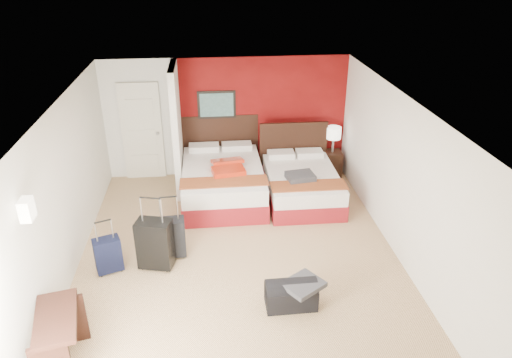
{
  "coord_description": "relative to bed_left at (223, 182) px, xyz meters",
  "views": [
    {
      "loc": [
        -0.4,
        -6.16,
        4.43
      ],
      "look_at": [
        0.35,
        0.8,
        1.0
      ],
      "focal_mm": 33.23,
      "sensor_mm": 36.0,
      "label": 1
    }
  ],
  "objects": [
    {
      "name": "ground",
      "position": [
        0.16,
        -2.07,
        -0.33
      ],
      "size": [
        6.5,
        6.5,
        0.0
      ],
      "primitive_type": "plane",
      "color": "tan",
      "rests_on": "ground"
    },
    {
      "name": "room_walls",
      "position": [
        -1.24,
        -0.66,
        0.93
      ],
      "size": [
        5.02,
        6.52,
        2.5
      ],
      "color": "white",
      "rests_on": "ground"
    },
    {
      "name": "red_accent_panel",
      "position": [
        0.91,
        1.16,
        0.92
      ],
      "size": [
        3.5,
        0.04,
        2.5
      ],
      "primitive_type": "cube",
      "color": "maroon",
      "rests_on": "ground"
    },
    {
      "name": "partition_wall",
      "position": [
        -0.84,
        0.54,
        0.92
      ],
      "size": [
        0.12,
        1.2,
        2.5
      ],
      "primitive_type": "cube",
      "color": "silver",
      "rests_on": "ground"
    },
    {
      "name": "entry_door",
      "position": [
        -1.59,
        1.13,
        0.69
      ],
      "size": [
        0.82,
        0.06,
        2.05
      ],
      "primitive_type": "cube",
      "color": "silver",
      "rests_on": "ground"
    },
    {
      "name": "bed_left",
      "position": [
        0.0,
        0.0,
        0.0
      ],
      "size": [
        1.54,
        2.2,
        0.66
      ],
      "primitive_type": "cube",
      "rotation": [
        0.0,
        0.0,
        -0.0
      ],
      "color": "silver",
      "rests_on": "ground"
    },
    {
      "name": "bed_right",
      "position": [
        1.51,
        -0.22,
        -0.04
      ],
      "size": [
        1.36,
        1.93,
        0.58
      ],
      "primitive_type": "cube",
      "rotation": [
        0.0,
        0.0,
        -0.01
      ],
      "color": "silver",
      "rests_on": "ground"
    },
    {
      "name": "red_suitcase_open",
      "position": [
        0.1,
        -0.1,
        0.38
      ],
      "size": [
        0.71,
        0.9,
        0.1
      ],
      "primitive_type": "cube",
      "rotation": [
        0.0,
        0.0,
        0.16
      ],
      "color": "red",
      "rests_on": "bed_left"
    },
    {
      "name": "jacket_bundle",
      "position": [
        1.41,
        -0.52,
        0.3
      ],
      "size": [
        0.55,
        0.46,
        0.12
      ],
      "primitive_type": "cube",
      "rotation": [
        0.0,
        0.0,
        0.14
      ],
      "color": "#3E3F44",
      "rests_on": "bed_right"
    },
    {
      "name": "nightstand",
      "position": [
        2.35,
        0.76,
        -0.05
      ],
      "size": [
        0.41,
        0.41,
        0.55
      ],
      "primitive_type": "cube",
      "rotation": [
        0.0,
        0.0,
        -0.03
      ],
      "color": "black",
      "rests_on": "ground"
    },
    {
      "name": "table_lamp",
      "position": [
        2.35,
        0.76,
        0.5
      ],
      "size": [
        0.37,
        0.37,
        0.55
      ],
      "primitive_type": "cylinder",
      "rotation": [
        0.0,
        0.0,
        -0.26
      ],
      "color": "white",
      "rests_on": "nightstand"
    },
    {
      "name": "suitcase_black",
      "position": [
        -1.11,
        -2.12,
        0.05
      ],
      "size": [
        0.58,
        0.44,
        0.77
      ],
      "primitive_type": "cube",
      "rotation": [
        0.0,
        0.0,
        -0.25
      ],
      "color": "black",
      "rests_on": "ground"
    },
    {
      "name": "suitcase_charcoal",
      "position": [
        -0.89,
        -1.87,
        -0.01
      ],
      "size": [
        0.44,
        0.29,
        0.63
      ],
      "primitive_type": "cube",
      "rotation": [
        0.0,
        0.0,
        0.06
      ],
      "color": "black",
      "rests_on": "ground"
    },
    {
      "name": "suitcase_navy",
      "position": [
        -1.82,
        -2.17,
        -0.06
      ],
      "size": [
        0.44,
        0.35,
        0.54
      ],
      "primitive_type": "cube",
      "rotation": [
        0.0,
        0.0,
        0.35
      ],
      "color": "black",
      "rests_on": "ground"
    },
    {
      "name": "duffel_bag",
      "position": [
        0.78,
        -3.23,
        -0.16
      ],
      "size": [
        0.69,
        0.37,
        0.35
      ],
      "primitive_type": "cube",
      "rotation": [
        0.0,
        0.0,
        0.01
      ],
      "color": "black",
      "rests_on": "ground"
    },
    {
      "name": "jacket_draped",
      "position": [
        0.93,
        -3.28,
        0.05
      ],
      "size": [
        0.65,
        0.63,
        0.07
      ],
      "primitive_type": "cube",
      "rotation": [
        0.0,
        0.0,
        0.6
      ],
      "color": "#3D3D43",
      "rests_on": "duffel_bag"
    },
    {
      "name": "desk",
      "position": [
        -2.03,
        -3.97,
        0.04
      ],
      "size": [
        0.62,
        0.97,
        0.74
      ],
      "primitive_type": "cube",
      "rotation": [
        0.0,
        0.0,
        0.21
      ],
      "color": "black",
      "rests_on": "ground"
    }
  ]
}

